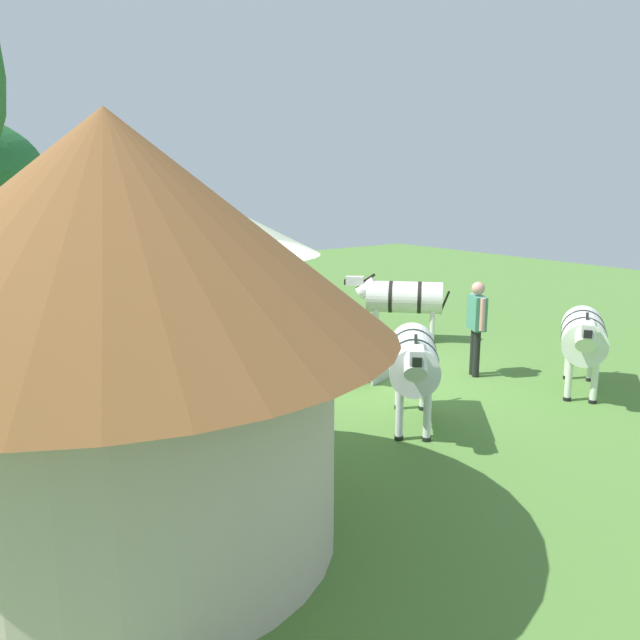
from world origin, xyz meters
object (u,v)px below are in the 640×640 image
object	(u,v)px
patio_chair_west_end	(284,336)
guest_beside_umbrella	(127,327)
zebra_nearest_camera	(584,336)
shade_umbrella	(223,230)
standing_watcher	(477,320)
thatched_hut	(116,310)
zebra_toward_hut	(402,298)
patio_chair_east_end	(188,351)
zebra_by_umbrella	(413,360)
striped_lounge_chair	(366,367)
patio_chair_near_hut	(196,328)
patio_dining_table	(226,332)

from	to	relation	value
patio_chair_west_end	guest_beside_umbrella	world-z (taller)	guest_beside_umbrella
zebra_nearest_camera	shade_umbrella	bearing A→B (deg)	4.59
guest_beside_umbrella	standing_watcher	bearing A→B (deg)	-104.74
guest_beside_umbrella	thatched_hut	bearing A→B (deg)	179.66
patio_chair_west_end	shade_umbrella	bearing A→B (deg)	90.00
shade_umbrella	standing_watcher	world-z (taller)	shade_umbrella
guest_beside_umbrella	zebra_toward_hut	size ratio (longest dim) A/B	0.85
patio_chair_east_end	guest_beside_umbrella	bearing A→B (deg)	-153.48
shade_umbrella	zebra_by_umbrella	xyz separation A→B (m)	(-4.57, -0.55, -1.63)
shade_umbrella	patio_chair_west_end	world-z (taller)	shade_umbrella
thatched_hut	striped_lounge_chair	distance (m)	6.40
shade_umbrella	patio_chair_near_hut	distance (m)	2.40
shade_umbrella	striped_lounge_chair	bearing A→B (deg)	-149.24
zebra_by_umbrella	standing_watcher	bearing A→B (deg)	-114.53
shade_umbrella	patio_chair_east_end	xyz separation A→B (m)	(-0.47, 1.05, -2.11)
thatched_hut	zebra_nearest_camera	distance (m)	8.07
patio_dining_table	standing_watcher	xyz separation A→B (m)	(-3.48, -3.27, 0.41)
guest_beside_umbrella	standing_watcher	distance (m)	6.35
standing_watcher	zebra_by_umbrella	distance (m)	2.92
patio_chair_east_end	zebra_by_umbrella	xyz separation A→B (m)	(-4.10, -1.60, 0.48)
patio_chair_east_end	guest_beside_umbrella	distance (m)	1.18
patio_chair_east_end	zebra_by_umbrella	bearing A→B (deg)	-2.66
patio_chair_east_end	patio_chair_west_end	distance (m)	2.07
patio_chair_west_end	guest_beside_umbrella	distance (m)	3.04
patio_chair_west_end	zebra_by_umbrella	xyz separation A→B (m)	(-4.03, 0.46, 0.48)
zebra_by_umbrella	patio_chair_west_end	bearing A→B (deg)	-52.96
patio_dining_table	standing_watcher	world-z (taller)	standing_watcher
guest_beside_umbrella	striped_lounge_chair	bearing A→B (deg)	-107.84
patio_chair_near_hut	guest_beside_umbrella	world-z (taller)	guest_beside_umbrella
shade_umbrella	patio_chair_near_hut	bearing A→B (deg)	3.60
zebra_nearest_camera	zebra_by_umbrella	size ratio (longest dim) A/B	1.11
zebra_toward_hut	zebra_by_umbrella	bearing A→B (deg)	-175.81
zebra_nearest_camera	zebra_by_umbrella	bearing A→B (deg)	46.91
standing_watcher	patio_chair_east_end	bearing A→B (deg)	85.32
patio_chair_west_end	patio_chair_east_end	bearing A→B (deg)	115.87
patio_chair_east_end	zebra_toward_hut	world-z (taller)	zebra_toward_hut
patio_chair_west_end	standing_watcher	xyz separation A→B (m)	(-2.94, -2.25, 0.54)
shade_umbrella	patio_chair_near_hut	xyz separation A→B (m)	(1.15, 0.07, -2.11)
patio_chair_west_end	zebra_by_umbrella	size ratio (longest dim) A/B	0.48
patio_chair_near_hut	standing_watcher	world-z (taller)	standing_watcher
guest_beside_umbrella	standing_watcher	size ratio (longest dim) A/B	0.91
striped_lounge_chair	zebra_toward_hut	world-z (taller)	zebra_toward_hut
patio_chair_east_end	zebra_by_umbrella	size ratio (longest dim) A/B	0.48
standing_watcher	striped_lounge_chair	size ratio (longest dim) A/B	1.87
patio_chair_near_hut	zebra_by_umbrella	bearing A→B (deg)	92.64
shade_umbrella	patio_chair_east_end	world-z (taller)	shade_umbrella
shade_umbrella	patio_chair_west_end	distance (m)	2.40
thatched_hut	striped_lounge_chair	world-z (taller)	thatched_hut
shade_umbrella	patio_dining_table	world-z (taller)	shade_umbrella
thatched_hut	patio_chair_west_end	distance (m)	7.00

